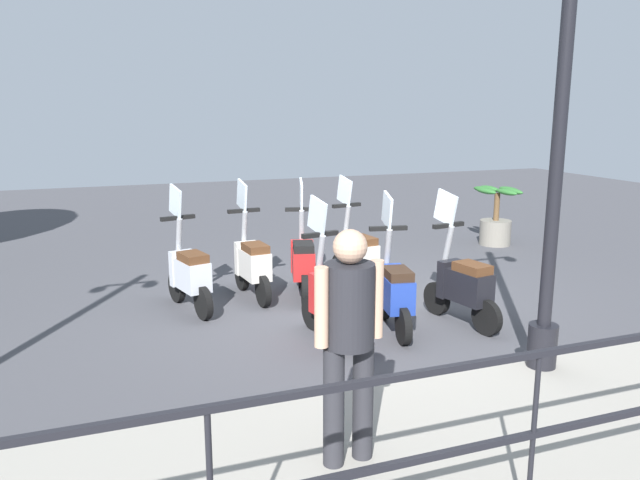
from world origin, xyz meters
The scene contains 12 objects.
ground_plane centered at (0.00, 0.00, 0.00)m, with size 28.00×28.00×0.00m, color #424247.
promenade_walkway centered at (-3.15, 0.00, 0.07)m, with size 2.20×20.00×0.15m.
lamp_post_near centered at (-2.40, -0.70, 1.89)m, with size 0.26×0.90×3.95m.
pedestrian_distant centered at (-3.21, 1.57, 1.08)m, with size 0.35×0.49×1.59m.
potted_palm centered at (2.62, -3.82, 0.45)m, with size 1.06×0.66×1.05m.
scooter_near_0 centered at (-0.82, -0.87, 0.48)m, with size 1.22×0.48×1.54m.
scooter_near_1 centered at (-0.75, -0.02, 0.48)m, with size 1.22×0.48×1.54m.
scooter_near_2 centered at (-0.80, 0.72, 0.48)m, with size 1.22×0.48×1.54m.
scooter_far_0 centered at (0.96, -0.32, 0.48)m, with size 1.23×0.45×1.54m.
scooter_far_1 centered at (0.85, 0.50, 0.48)m, with size 1.21×0.53×1.54m.
scooter_far_2 centered at (1.01, 1.15, 0.48)m, with size 1.23×0.44×1.54m.
scooter_far_3 centered at (0.78, 2.00, 0.48)m, with size 1.21×0.51×1.54m.
Camera 1 is at (-6.71, 3.08, 2.49)m, focal length 35.00 mm.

